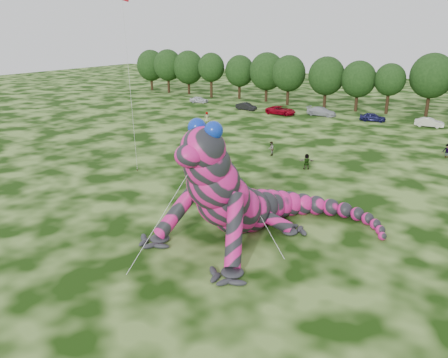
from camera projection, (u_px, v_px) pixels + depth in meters
ground at (185, 236)px, 31.50m from camera, size 240.00×240.00×0.00m
inflatable_gecko at (248, 172)px, 31.15m from camera, size 17.90×20.20×8.95m
flying_kite at (123, 10)px, 38.21m from camera, size 2.55×3.05×17.69m
tree_0 at (151, 70)px, 104.80m from camera, size 6.91×6.22×9.51m
tree_1 at (168, 71)px, 100.68m from camera, size 6.74×6.07×9.81m
tree_2 at (189, 72)px, 98.60m from camera, size 7.04×6.34×9.64m
tree_3 at (211, 75)px, 93.60m from camera, size 5.81×5.23×9.44m
tree_4 at (240, 77)px, 91.93m from camera, size 6.22×5.60×9.06m
tree_5 at (267, 77)px, 88.31m from camera, size 7.16×6.44×9.80m
tree_6 at (288, 80)px, 84.16m from camera, size 6.52×5.86×9.49m
tree_7 at (326, 83)px, 80.50m from camera, size 6.68×6.01×9.48m
tree_8 at (358, 86)px, 77.79m from camera, size 6.14×5.53×8.94m
tree_9 at (389, 89)px, 75.47m from camera, size 5.27×4.74×8.68m
tree_10 at (430, 85)px, 72.97m from camera, size 7.09×6.38×10.50m
car_0 at (199, 100)px, 88.10m from camera, size 3.97×2.18×1.28m
car_1 at (246, 106)px, 80.26m from camera, size 4.12×1.82×1.31m
car_2 at (281, 110)px, 75.95m from camera, size 5.25×2.43×1.46m
car_3 at (321, 111)px, 74.86m from camera, size 5.19×2.34×1.48m
car_4 at (373, 117)px, 70.36m from camera, size 4.28×2.27×1.39m
car_5 at (429, 122)px, 66.33m from camera, size 4.27×1.80×1.37m
spectator_2 at (447, 151)px, 50.48m from camera, size 1.20×0.92×1.65m
spectator_5 at (307, 161)px, 46.31m from camera, size 1.61×1.16×1.68m
spectator_4 at (207, 117)px, 69.76m from camera, size 0.95×0.83×1.64m
spectator_1 at (271, 149)px, 51.24m from camera, size 0.86×0.98×1.69m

